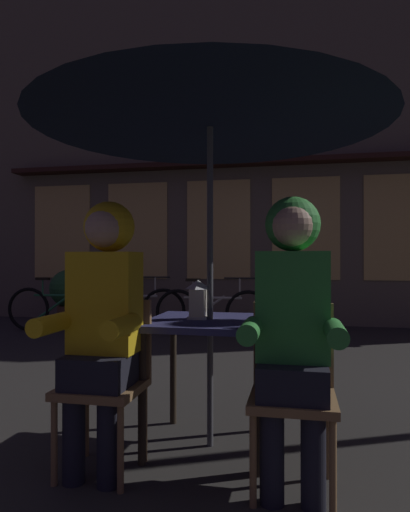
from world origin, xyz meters
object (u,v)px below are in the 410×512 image
(person_right_hooded, at_px, (293,311))
(chair_right, at_px, (293,383))
(chair_left, at_px, (108,373))
(bicycle_second, at_px, (129,309))
(lantern, at_px, (198,298))
(bicycle_third, at_px, (212,312))
(cafe_table, at_px, (210,337))
(person_left_hooded, at_px, (103,307))
(potted_plant, at_px, (69,293))
(bicycle_nearest, at_px, (60,308))
(patio_umbrella, at_px, (210,95))

(person_right_hooded, bearing_deg, chair_right, 90.00)
(chair_left, bearing_deg, bicycle_second, 109.59)
(lantern, distance_m, chair_left, 0.66)
(chair_left, height_order, bicycle_third, chair_left)
(cafe_table, relative_size, person_left_hooded, 0.53)
(bicycle_second, xyz_separation_m, potted_plant, (-1.18, 0.39, 0.20))
(bicycle_nearest, distance_m, bicycle_third, 2.32)
(potted_plant, bearing_deg, lantern, -53.66)
(chair_left, bearing_deg, patio_umbrella, 37.55)
(bicycle_nearest, distance_m, bicycle_second, 1.06)
(cafe_table, height_order, patio_umbrella, patio_umbrella)
(cafe_table, xyz_separation_m, person_right_hooded, (0.48, -0.43, 0.21))
(chair_right, bearing_deg, bicycle_second, 120.48)
(chair_left, height_order, bicycle_second, chair_left)
(chair_right, bearing_deg, lantern, 146.52)
(person_left_hooded, height_order, bicycle_second, person_left_hooded)
(person_right_hooded, xyz_separation_m, potted_plant, (-3.61, 4.58, -0.30))
(chair_right, distance_m, potted_plant, 5.78)
(chair_left, height_order, chair_right, same)
(person_left_hooded, xyz_separation_m, bicycle_third, (-0.20, 4.15, -0.50))
(person_right_hooded, bearing_deg, cafe_table, 138.43)
(lantern, relative_size, potted_plant, 0.25)
(lantern, height_order, bicycle_third, lantern)
(person_left_hooded, bearing_deg, chair_left, 90.00)
(chair_left, distance_m, person_right_hooded, 1.03)
(bicycle_second, bearing_deg, bicycle_nearest, -175.33)
(lantern, bearing_deg, chair_right, -33.48)
(chair_right, xyz_separation_m, bicycle_second, (-2.43, 4.13, -0.14))
(patio_umbrella, distance_m, chair_left, 1.68)
(lantern, relative_size, bicycle_nearest, 0.14)
(lantern, height_order, bicycle_nearest, lantern)
(patio_umbrella, bearing_deg, lantern, -177.16)
(person_right_hooded, bearing_deg, person_left_hooded, 180.00)
(chair_right, xyz_separation_m, bicycle_nearest, (-3.49, 4.04, -0.14))
(chair_right, bearing_deg, cafe_table, 142.45)
(bicycle_second, distance_m, potted_plant, 1.26)
(patio_umbrella, xyz_separation_m, chair_right, (0.48, -0.37, -1.57))
(bicycle_second, bearing_deg, patio_umbrella, -62.59)
(chair_left, xyz_separation_m, bicycle_nearest, (-2.53, 4.04, -0.14))
(person_right_hooded, xyz_separation_m, bicycle_nearest, (-3.49, 4.10, -0.50))
(cafe_table, bearing_deg, person_right_hooded, -41.57)
(patio_umbrella, height_order, potted_plant, patio_umbrella)
(cafe_table, relative_size, bicycle_third, 0.44)
(chair_right, distance_m, bicycle_second, 4.79)
(chair_right, height_order, potted_plant, potted_plant)
(bicycle_third, distance_m, potted_plant, 2.49)
(bicycle_nearest, relative_size, bicycle_third, 1.00)
(lantern, height_order, chair_left, lantern)
(patio_umbrella, bearing_deg, potted_plant, 127.01)
(person_left_hooded, distance_m, person_right_hooded, 0.96)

